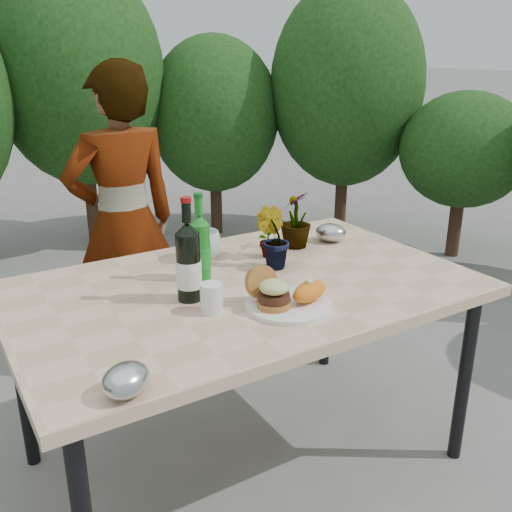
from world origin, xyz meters
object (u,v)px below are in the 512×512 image
person (124,223)px  dinner_plate (288,305)px  patio_table (244,299)px  wine_bottle (189,263)px

person → dinner_plate: bearing=94.8°
patio_table → person: size_ratio=1.07×
wine_bottle → person: person is taller
dinner_plate → wine_bottle: wine_bottle is taller
dinner_plate → wine_bottle: (-0.24, 0.22, 0.12)m
patio_table → wine_bottle: bearing=-175.4°
patio_table → dinner_plate: dinner_plate is taller
patio_table → wine_bottle: (-0.22, -0.02, 0.19)m
wine_bottle → dinner_plate: bearing=-52.4°
patio_table → wine_bottle: size_ratio=4.61×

